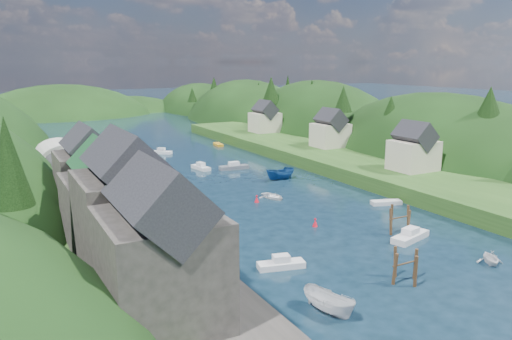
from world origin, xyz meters
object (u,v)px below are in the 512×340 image
piling_cluster_far (400,222)px  channel_buoy_far (257,199)px  piling_cluster_near (405,269)px  channel_buoy_near (315,223)px

piling_cluster_far → channel_buoy_far: size_ratio=3.53×
piling_cluster_near → channel_buoy_near: 17.52m
piling_cluster_near → channel_buoy_far: size_ratio=3.34×
piling_cluster_far → channel_buoy_near: 10.25m
channel_buoy_near → piling_cluster_near: bearing=-96.3°
piling_cluster_far → channel_buoy_near: bearing=137.7°
piling_cluster_far → piling_cluster_near: bearing=-132.0°
piling_cluster_far → channel_buoy_near: (-7.56, 6.87, -0.90)m
piling_cluster_near → piling_cluster_far: 14.16m
piling_cluster_far → channel_buoy_far: (-8.76, 20.19, -0.90)m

